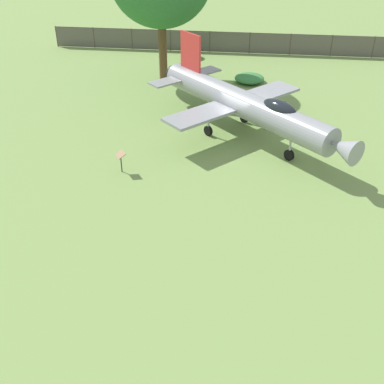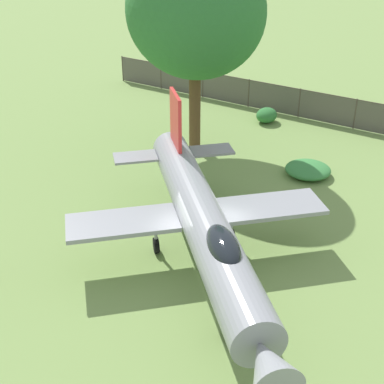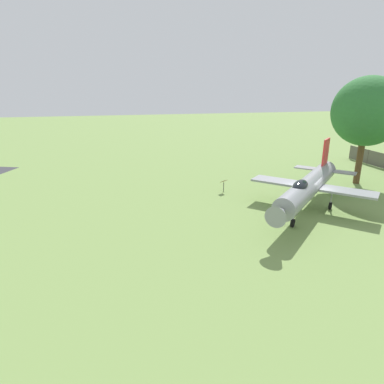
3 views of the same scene
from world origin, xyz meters
The scene contains 4 objects.
ground_plane centered at (0.00, 0.00, 0.00)m, with size 200.00×200.00×0.00m, color #75934C.
display_jet centered at (-0.25, 0.27, 2.05)m, with size 11.45×11.97×4.97m.
shade_tree centered at (5.68, -9.20, 6.95)m, with size 6.98×6.01×10.19m.
info_plaque centered at (6.15, 4.62, 0.85)m, with size 0.65×0.72×1.14m.
Camera 3 is at (-20.95, 14.51, 9.04)m, focal length 30.89 mm.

